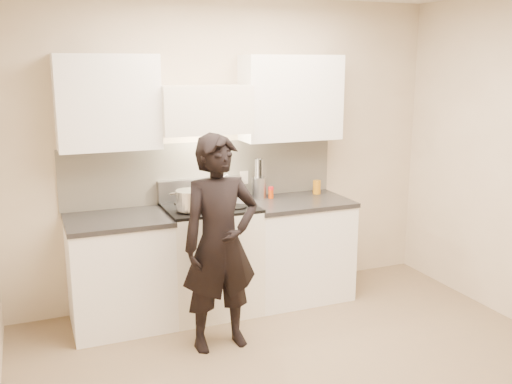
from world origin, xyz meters
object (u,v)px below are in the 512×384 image
utensil_crock (259,186)px  person (220,244)px  wok (217,190)px  counter_right (296,248)px  stove (211,258)px

utensil_crock → person: size_ratio=0.22×
wok → utensil_crock: bearing=13.3°
utensil_crock → counter_right: bearing=-35.4°
counter_right → person: 1.22m
person → stove: bearing=76.1°
wok → person: (-0.24, -0.76, -0.23)m
wok → utensil_crock: size_ratio=1.13×
counter_right → wok: bearing=171.8°
person → wok: bearing=70.1°
counter_right → utensil_crock: utensil_crock is taller
stove → counter_right: bearing=0.0°
stove → wok: bearing=44.6°
stove → utensil_crock: (0.54, 0.21, 0.56)m
stove → person: bearing=-101.2°
stove → utensil_crock: bearing=21.0°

